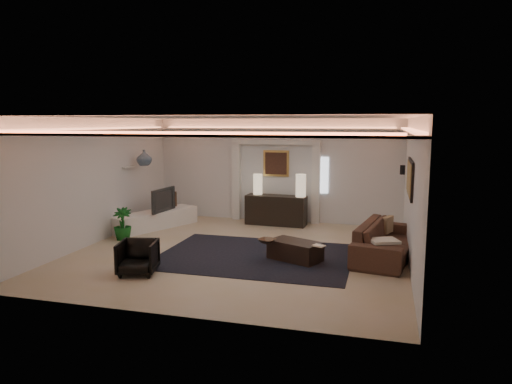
% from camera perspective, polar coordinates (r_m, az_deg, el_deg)
% --- Properties ---
extents(floor, '(7.00, 7.00, 0.00)m').
position_cam_1_polar(floor, '(10.36, -1.96, -7.29)').
color(floor, tan).
rests_on(floor, ground).
extents(ceiling, '(7.00, 7.00, 0.00)m').
position_cam_1_polar(ceiling, '(9.97, -2.05, 8.97)').
color(ceiling, white).
rests_on(ceiling, ground).
extents(wall_back, '(7.00, 0.00, 7.00)m').
position_cam_1_polar(wall_back, '(13.42, 2.46, 2.63)').
color(wall_back, silver).
rests_on(wall_back, ground).
extents(wall_front, '(7.00, 0.00, 7.00)m').
position_cam_1_polar(wall_front, '(6.85, -10.78, -3.13)').
color(wall_front, silver).
rests_on(wall_front, ground).
extents(wall_left, '(0.00, 7.00, 7.00)m').
position_cam_1_polar(wall_left, '(11.59, -18.76, 1.27)').
color(wall_left, silver).
rests_on(wall_left, ground).
extents(wall_right, '(0.00, 7.00, 7.00)m').
position_cam_1_polar(wall_right, '(9.62, 18.31, -0.09)').
color(wall_right, silver).
rests_on(wall_right, ground).
extents(cove_soffit, '(7.00, 7.00, 0.04)m').
position_cam_1_polar(cove_soffit, '(9.97, -2.04, 7.36)').
color(cove_soffit, silver).
rests_on(cove_soffit, ceiling).
extents(daylight_slit, '(0.25, 0.03, 1.00)m').
position_cam_1_polar(daylight_slit, '(13.18, 8.17, 2.01)').
color(daylight_slit, white).
rests_on(daylight_slit, wall_back).
extents(area_rug, '(4.00, 3.00, 0.01)m').
position_cam_1_polar(area_rug, '(10.06, -0.11, -7.72)').
color(area_rug, black).
rests_on(area_rug, ground).
extents(pilaster_left, '(0.22, 0.20, 2.20)m').
position_cam_1_polar(pilaster_left, '(13.66, -2.35, 1.26)').
color(pilaster_left, silver).
rests_on(pilaster_left, ground).
extents(pilaster_right, '(0.22, 0.20, 2.20)m').
position_cam_1_polar(pilaster_right, '(13.15, 7.24, 0.92)').
color(pilaster_right, silver).
rests_on(pilaster_right, ground).
extents(alcove_header, '(2.52, 0.20, 0.12)m').
position_cam_1_polar(alcove_header, '(13.26, 2.39, 6.03)').
color(alcove_header, silver).
rests_on(alcove_header, wall_back).
extents(painting_frame, '(0.74, 0.04, 0.74)m').
position_cam_1_polar(painting_frame, '(13.37, 2.44, 3.47)').
color(painting_frame, tan).
rests_on(painting_frame, wall_back).
extents(painting_canvas, '(0.62, 0.02, 0.62)m').
position_cam_1_polar(painting_canvas, '(13.35, 2.41, 3.46)').
color(painting_canvas, '#4C2D1E').
rests_on(painting_canvas, wall_back).
extents(art_panel_frame, '(0.04, 1.64, 0.74)m').
position_cam_1_polar(art_panel_frame, '(9.89, 18.12, 1.60)').
color(art_panel_frame, black).
rests_on(art_panel_frame, wall_right).
extents(art_panel_gold, '(0.02, 1.50, 0.62)m').
position_cam_1_polar(art_panel_gold, '(9.89, 17.97, 1.60)').
color(art_panel_gold, tan).
rests_on(art_panel_gold, wall_right).
extents(wall_sconce, '(0.12, 0.12, 0.22)m').
position_cam_1_polar(wall_sconce, '(11.77, 17.26, 2.57)').
color(wall_sconce, black).
rests_on(wall_sconce, wall_right).
extents(wall_niche, '(0.10, 0.55, 0.04)m').
position_cam_1_polar(wall_niche, '(12.71, -15.05, 2.93)').
color(wall_niche, silver).
rests_on(wall_niche, wall_left).
extents(console, '(1.68, 0.60, 0.83)m').
position_cam_1_polar(console, '(13.01, 2.43, -2.23)').
color(console, black).
rests_on(console, ground).
extents(lamp_left, '(0.33, 0.33, 0.56)m').
position_cam_1_polar(lamp_left, '(13.13, 0.22, 0.93)').
color(lamp_left, beige).
rests_on(lamp_left, console).
extents(lamp_right, '(0.34, 0.34, 0.61)m').
position_cam_1_polar(lamp_right, '(12.74, 5.42, 0.66)').
color(lamp_right, beige).
rests_on(lamp_right, console).
extents(media_ledge, '(1.59, 2.54, 0.47)m').
position_cam_1_polar(media_ledge, '(12.88, -12.11, -3.31)').
color(media_ledge, white).
rests_on(media_ledge, ground).
extents(tv, '(1.08, 0.24, 0.62)m').
position_cam_1_polar(tv, '(12.76, -11.51, -0.96)').
color(tv, black).
rests_on(tv, media_ledge).
extents(figurine, '(0.17, 0.17, 0.41)m').
position_cam_1_polar(figurine, '(13.48, -9.85, -0.93)').
color(figurine, '#462E1F').
rests_on(figurine, media_ledge).
extents(ginger_jar, '(0.51, 0.51, 0.42)m').
position_cam_1_polar(ginger_jar, '(12.79, -13.35, 4.05)').
color(ginger_jar, '#3B4351').
rests_on(ginger_jar, wall_niche).
extents(plant, '(0.55, 0.55, 0.77)m').
position_cam_1_polar(plant, '(11.80, -15.82, -3.72)').
color(plant, '#104D15').
rests_on(plant, ground).
extents(sofa, '(2.64, 1.41, 0.73)m').
position_cam_1_polar(sofa, '(10.24, 15.44, -5.66)').
color(sofa, '#592E1A').
rests_on(sofa, ground).
extents(throw_blanket, '(0.65, 0.60, 0.06)m').
position_cam_1_polar(throw_blanket, '(9.43, 15.17, -5.70)').
color(throw_blanket, beige).
rests_on(throw_blanket, sofa).
extents(throw_pillow, '(0.24, 0.38, 0.37)m').
position_cam_1_polar(throw_pillow, '(10.91, 15.64, -3.81)').
color(throw_pillow, '#9F855F').
rests_on(throw_pillow, sofa).
extents(coffee_table, '(1.19, 0.95, 0.39)m').
position_cam_1_polar(coffee_table, '(9.77, 4.74, -7.03)').
color(coffee_table, black).
rests_on(coffee_table, ground).
extents(bowl, '(0.43, 0.43, 0.08)m').
position_cam_1_polar(bowl, '(9.54, 1.33, -5.85)').
color(bowl, '#493323').
rests_on(bowl, coffee_table).
extents(magazine, '(0.27, 0.24, 0.03)m').
position_cam_1_polar(magazine, '(9.36, 7.60, -6.37)').
color(magazine, '#FFEACB').
rests_on(magazine, coffee_table).
extents(armchair, '(0.82, 0.84, 0.63)m').
position_cam_1_polar(armchair, '(9.12, -14.07, -7.66)').
color(armchair, black).
rests_on(armchair, ground).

